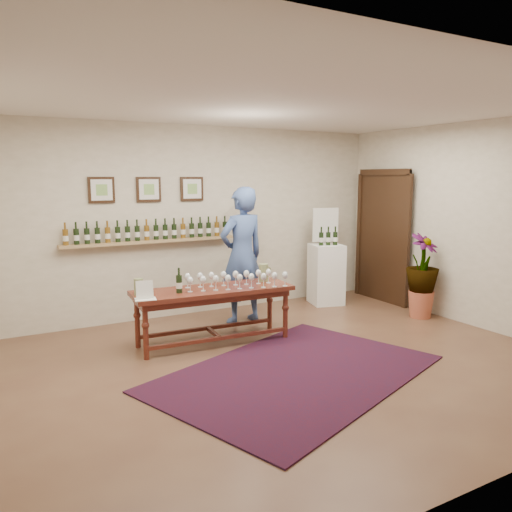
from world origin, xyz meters
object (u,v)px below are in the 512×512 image
display_pedestal (326,274)px  potted_plant (422,276)px  tasting_table (213,296)px  person (242,256)px

display_pedestal → potted_plant: size_ratio=0.91×
tasting_table → person: 1.04m
potted_plant → person: person is taller
display_pedestal → person: size_ratio=0.51×
tasting_table → potted_plant: potted_plant is taller
tasting_table → potted_plant: 3.18m
potted_plant → person: size_ratio=0.56×
display_pedestal → person: (-1.69, -0.28, 0.47)m
tasting_table → display_pedestal: size_ratio=2.06×
tasting_table → display_pedestal: bearing=24.7°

